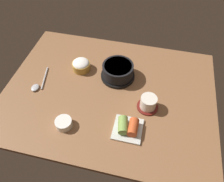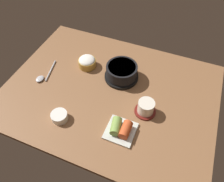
{
  "view_description": "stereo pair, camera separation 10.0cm",
  "coord_description": "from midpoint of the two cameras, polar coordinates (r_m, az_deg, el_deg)",
  "views": [
    {
      "loc": [
        16.51,
        -63.82,
        82.44
      ],
      "look_at": [
        2.0,
        -2.0,
        5.0
      ],
      "focal_mm": 34.69,
      "sensor_mm": 36.0,
      "label": 1
    },
    {
      "loc": [
        26.04,
        -60.77,
        82.44
      ],
      "look_at": [
        2.0,
        -2.0,
        5.0
      ],
      "focal_mm": 34.69,
      "sensor_mm": 36.0,
      "label": 2
    }
  ],
  "objects": [
    {
      "name": "dining_table",
      "position": [
        1.05,
        -3.55,
        -0.54
      ],
      "size": [
        100.0,
        76.0,
        2.0
      ],
      "primitive_type": "cube",
      "color": "brown",
      "rests_on": "ground"
    },
    {
      "name": "tea_cup_with_saucer",
      "position": [
        0.96,
        6.61,
        -3.36
      ],
      "size": [
        9.56,
        9.56,
        6.6
      ],
      "color": "maroon",
      "rests_on": "dining_table"
    },
    {
      "name": "spoon",
      "position": [
        1.13,
        -21.31,
        1.44
      ],
      "size": [
        5.44,
        16.88,
        1.35
      ],
      "color": "#B7B7BC",
      "rests_on": "dining_table"
    },
    {
      "name": "side_bowl_near",
      "position": [
        0.95,
        -15.62,
        -8.35
      ],
      "size": [
        7.1,
        7.1,
        3.48
      ],
      "color": "white",
      "rests_on": "dining_table"
    },
    {
      "name": "stone_pot",
      "position": [
        1.07,
        -1.11,
        5.13
      ],
      "size": [
        17.04,
        17.04,
        7.72
      ],
      "color": "black",
      "rests_on": "dining_table"
    },
    {
      "name": "kimchi_plate",
      "position": [
        0.9,
        1.02,
        -9.76
      ],
      "size": [
        12.06,
        12.06,
        5.04
      ],
      "color": "silver",
      "rests_on": "dining_table"
    },
    {
      "name": "rice_bowl",
      "position": [
        1.14,
        -10.67,
        6.63
      ],
      "size": [
        9.25,
        9.25,
        5.77
      ],
      "color": "#B78C38",
      "rests_on": "dining_table"
    }
  ]
}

